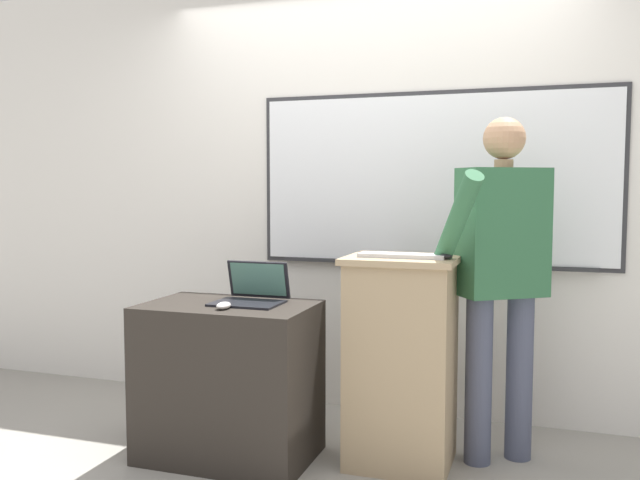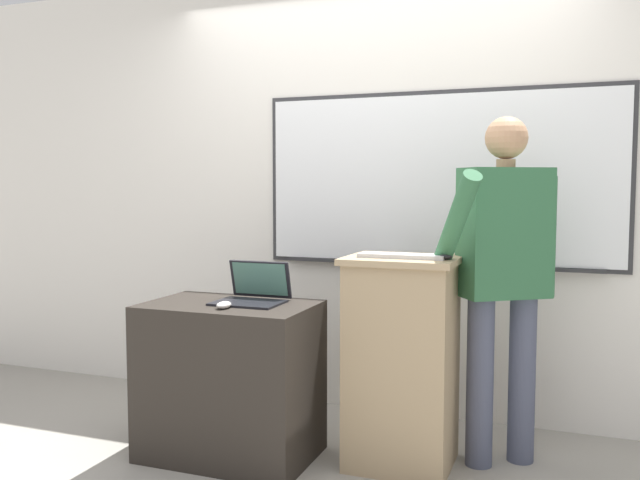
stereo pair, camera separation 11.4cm
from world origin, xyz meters
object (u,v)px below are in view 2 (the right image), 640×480
at_px(lectern_podium, 402,361).
at_px(computer_mouse_by_keyboard, 446,256).
at_px(side_desk, 230,380).
at_px(person_presenter, 503,266).
at_px(wireless_keyboard, 402,256).
at_px(laptop, 254,291).
at_px(computer_mouse_by_laptop, 224,305).

bearing_deg(lectern_podium, computer_mouse_by_keyboard, -14.38).
xyz_separation_m(side_desk, person_presenter, (1.28, 0.38, 0.59)).
height_order(lectern_podium, person_presenter, person_presenter).
relative_size(person_presenter, wireless_keyboard, 4.13).
distance_m(lectern_podium, person_presenter, 0.67).
height_order(lectern_podium, side_desk, lectern_podium).
bearing_deg(lectern_podium, person_presenter, 21.62).
xyz_separation_m(laptop, wireless_keyboard, (0.75, 0.05, 0.20)).
bearing_deg(computer_mouse_by_laptop, computer_mouse_by_keyboard, 15.48).
bearing_deg(wireless_keyboard, side_desk, -170.55).
relative_size(person_presenter, computer_mouse_by_keyboard, 16.90).
bearing_deg(person_presenter, laptop, 159.45).
distance_m(side_desk, computer_mouse_by_keyboard, 1.24).
xyz_separation_m(wireless_keyboard, computer_mouse_by_laptop, (-0.80, -0.28, -0.24)).
xyz_separation_m(side_desk, wireless_keyboard, (0.84, 0.14, 0.64)).
bearing_deg(computer_mouse_by_laptop, side_desk, 107.67).
height_order(lectern_podium, wireless_keyboard, wireless_keyboard).
distance_m(person_presenter, computer_mouse_by_keyboard, 0.34).
bearing_deg(wireless_keyboard, laptop, -176.14).
bearing_deg(laptop, person_presenter, 13.60).
relative_size(lectern_podium, computer_mouse_by_keyboard, 10.24).
xyz_separation_m(lectern_podium, person_presenter, (0.45, 0.18, 0.46)).
bearing_deg(computer_mouse_by_keyboard, lectern_podium, 165.62).
height_order(wireless_keyboard, computer_mouse_by_keyboard, computer_mouse_by_keyboard).
relative_size(computer_mouse_by_laptop, computer_mouse_by_keyboard, 1.00).
relative_size(side_desk, wireless_keyboard, 2.05).
bearing_deg(lectern_podium, computer_mouse_by_laptop, -157.09).
bearing_deg(wireless_keyboard, computer_mouse_by_keyboard, 0.90).
height_order(person_presenter, laptop, person_presenter).
distance_m(lectern_podium, computer_mouse_by_keyboard, 0.57).
height_order(side_desk, laptop, laptop).
height_order(lectern_podium, computer_mouse_by_keyboard, computer_mouse_by_keyboard).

